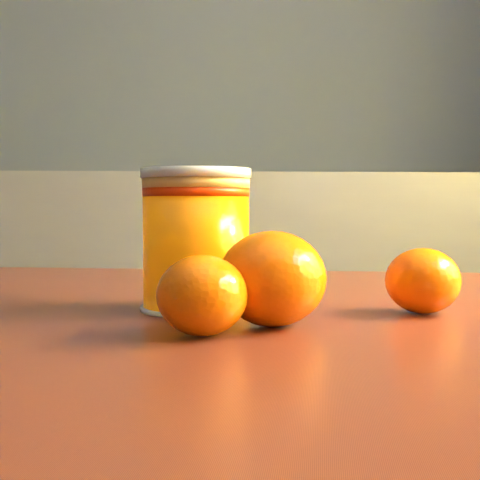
{
  "coord_description": "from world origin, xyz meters",
  "views": [
    {
      "loc": [
        0.63,
        -0.37,
        0.82
      ],
      "look_at": [
        0.67,
        0.17,
        0.8
      ],
      "focal_mm": 50.0,
      "sensor_mm": 36.0,
      "label": 1
    }
  ],
  "objects": [
    {
      "name": "orange_extra",
      "position": [
        0.64,
        0.05,
        0.77
      ],
      "size": [
        0.06,
        0.06,
        0.05
      ],
      "primitive_type": "ellipsoid",
      "rotation": [
        0.0,
        0.0,
        -0.05
      ],
      "color": "#F86104",
      "rests_on": "table"
    },
    {
      "name": "orange_front",
      "position": [
        0.69,
        0.08,
        0.77
      ],
      "size": [
        0.09,
        0.09,
        0.07
      ],
      "primitive_type": "ellipsoid",
      "rotation": [
        0.0,
        0.0,
        -0.32
      ],
      "color": "#F86104",
      "rests_on": "table"
    },
    {
      "name": "table",
      "position": [
        0.76,
        0.12,
        0.65
      ],
      "size": [
        1.1,
        0.87,
        0.74
      ],
      "rotation": [
        0.0,
        0.0,
        -0.19
      ],
      "color": "#602618",
      "rests_on": "ground"
    },
    {
      "name": "juice_glass",
      "position": [
        0.64,
        0.16,
        0.8
      ],
      "size": [
        0.09,
        0.09,
        0.11
      ],
      "rotation": [
        0.0,
        0.0,
        -0.18
      ],
      "color": "orange",
      "rests_on": "table"
    },
    {
      "name": "orange_back",
      "position": [
        0.81,
        0.13,
        0.77
      ],
      "size": [
        0.06,
        0.06,
        0.05
      ],
      "primitive_type": "ellipsoid",
      "rotation": [
        0.0,
        0.0,
        -0.12
      ],
      "color": "#F86104",
      "rests_on": "table"
    }
  ]
}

